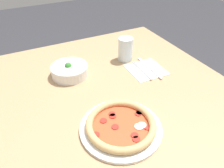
# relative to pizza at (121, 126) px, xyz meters

# --- Properties ---
(dining_table) EXTENTS (1.25, 1.10, 0.74)m
(dining_table) POSITION_rel_pizza_xyz_m (-0.02, 0.23, -0.11)
(dining_table) COLOR tan
(dining_table) RESTS_ON ground_plane
(pizza) EXTENTS (0.29, 0.29, 0.04)m
(pizza) POSITION_rel_pizza_xyz_m (0.00, 0.00, 0.00)
(pizza) COLOR white
(pizza) RESTS_ON dining_table
(bowl) EXTENTS (0.18, 0.18, 0.07)m
(bowl) POSITION_rel_pizza_xyz_m (-0.06, 0.41, 0.01)
(bowl) COLOR white
(bowl) RESTS_ON dining_table
(napkin) EXTENTS (0.17, 0.17, 0.00)m
(napkin) POSITION_rel_pizza_xyz_m (0.30, 0.29, -0.02)
(napkin) COLOR white
(napkin) RESTS_ON dining_table
(fork) EXTENTS (0.02, 0.18, 0.00)m
(fork) POSITION_rel_pizza_xyz_m (0.27, 0.29, -0.01)
(fork) COLOR silver
(fork) RESTS_ON napkin
(knife) EXTENTS (0.02, 0.22, 0.01)m
(knife) POSITION_rel_pizza_xyz_m (0.32, 0.28, -0.01)
(knife) COLOR silver
(knife) RESTS_ON napkin
(glass) EXTENTS (0.08, 0.08, 0.12)m
(glass) POSITION_rel_pizza_xyz_m (0.26, 0.43, 0.04)
(glass) COLOR silver
(glass) RESTS_ON dining_table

